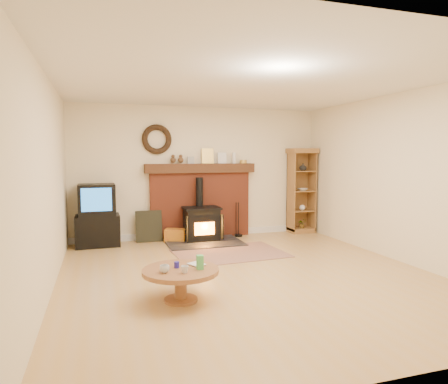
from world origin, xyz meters
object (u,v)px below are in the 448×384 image
object	(u,v)px
tv_unit	(97,216)
wood_stove	(202,225)
coffee_table	(181,275)
curio_cabinet	(301,190)

from	to	relation	value
tv_unit	wood_stove	bearing A→B (deg)	-6.03
wood_stove	coffee_table	size ratio (longest dim) A/B	1.62
wood_stove	coffee_table	distance (m)	3.15
wood_stove	tv_unit	bearing A→B (deg)	173.97
wood_stove	curio_cabinet	distance (m)	2.34
curio_cabinet	coffee_table	bearing A→B (deg)	-134.87
wood_stove	coffee_table	bearing A→B (deg)	-108.57
wood_stove	tv_unit	world-z (taller)	wood_stove
curio_cabinet	tv_unit	bearing A→B (deg)	-178.84
curio_cabinet	coffee_table	world-z (taller)	curio_cabinet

